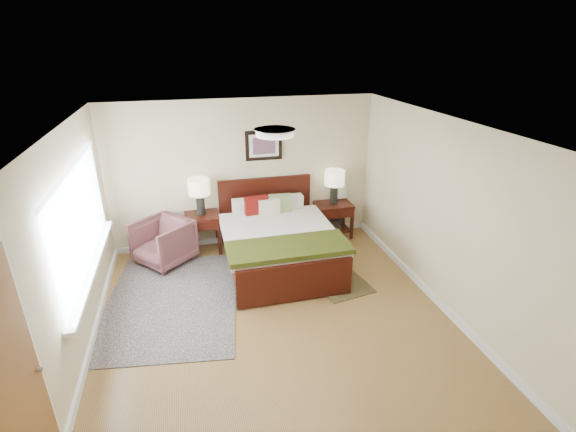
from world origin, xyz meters
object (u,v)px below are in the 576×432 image
object	(u,v)px
lamp_right	(335,181)
lamp_left	(199,190)
nightstand_left	(202,222)
nightstand_right	(333,217)
bed	(278,235)
armchair	(163,242)
rug_persian	(172,301)

from	to	relation	value
lamp_right	lamp_left	bearing A→B (deg)	180.00
nightstand_left	nightstand_right	xyz separation A→B (m)	(2.33, 0.01, -0.16)
nightstand_right	lamp_left	bearing A→B (deg)	179.69
bed	nightstand_right	bearing A→B (deg)	33.34
lamp_left	armchair	xyz separation A→B (m)	(-0.64, -0.27, -0.74)
nightstand_left	bed	bearing A→B (deg)	-35.06
nightstand_right	armchair	size ratio (longest dim) A/B	0.81
bed	lamp_right	distance (m)	1.56
nightstand_right	nightstand_left	bearing A→B (deg)	-179.76
bed	rug_persian	distance (m)	1.86
bed	rug_persian	size ratio (longest dim) A/B	0.85
nightstand_right	lamp_left	distance (m)	2.44
lamp_right	rug_persian	size ratio (longest dim) A/B	0.25
bed	lamp_left	xyz separation A→B (m)	(-1.12, 0.81, 0.57)
nightstand_left	rug_persian	bearing A→B (deg)	-111.04
bed	armchair	world-z (taller)	bed
rug_persian	bed	bearing A→B (deg)	28.67
lamp_right	bed	bearing A→B (deg)	-146.25
bed	armchair	xyz separation A→B (m)	(-1.76, 0.54, -0.16)
bed	rug_persian	xyz separation A→B (m)	(-1.67, -0.63, -0.52)
bed	armchair	bearing A→B (deg)	162.98
lamp_right	nightstand_right	bearing A→B (deg)	-90.00
lamp_left	rug_persian	world-z (taller)	lamp_left
lamp_left	lamp_right	world-z (taller)	lamp_left
armchair	nightstand_right	bearing A→B (deg)	54.15
lamp_left	nightstand_left	bearing A→B (deg)	-90.00
nightstand_right	lamp_left	xyz separation A→B (m)	(-2.33, 0.01, 0.72)
lamp_right	armchair	world-z (taller)	lamp_right
lamp_right	rug_persian	xyz separation A→B (m)	(-2.88, -1.44, -1.06)
nightstand_right	lamp_right	size ratio (longest dim) A/B	1.05
lamp_left	rug_persian	xyz separation A→B (m)	(-0.54, -1.44, -1.09)
bed	lamp_left	size ratio (longest dim) A/B	3.46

